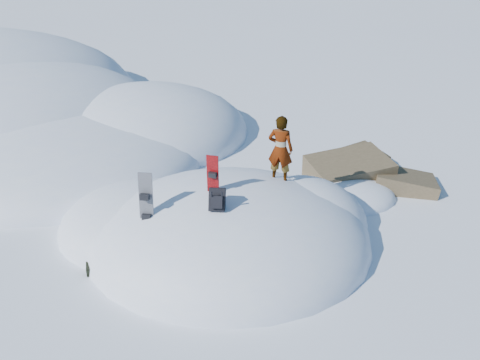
{
  "coord_description": "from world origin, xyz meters",
  "views": [
    {
      "loc": [
        0.37,
        -9.71,
        6.57
      ],
      "look_at": [
        0.27,
        0.3,
        1.57
      ],
      "focal_mm": 35.0,
      "sensor_mm": 36.0,
      "label": 1
    }
  ],
  "objects_px": {
    "snowboard_red": "(213,185)",
    "backpack": "(217,200)",
    "snowboard_dark": "(146,208)",
    "person": "(280,149)"
  },
  "relations": [
    {
      "from": "backpack",
      "to": "person",
      "type": "xyz_separation_m",
      "value": [
        1.47,
        1.74,
        0.46
      ]
    },
    {
      "from": "person",
      "to": "backpack",
      "type": "bearing_deg",
      "value": 68.38
    },
    {
      "from": "snowboard_dark",
      "to": "person",
      "type": "distance_m",
      "value": 3.56
    },
    {
      "from": "snowboard_red",
      "to": "backpack",
      "type": "bearing_deg",
      "value": -63.63
    },
    {
      "from": "backpack",
      "to": "person",
      "type": "height_order",
      "value": "person"
    },
    {
      "from": "snowboard_red",
      "to": "person",
      "type": "relative_size",
      "value": 0.87
    },
    {
      "from": "backpack",
      "to": "person",
      "type": "relative_size",
      "value": 0.34
    },
    {
      "from": "snowboard_red",
      "to": "backpack",
      "type": "relative_size",
      "value": 2.54
    },
    {
      "from": "snowboard_dark",
      "to": "backpack",
      "type": "xyz_separation_m",
      "value": [
        1.57,
        -0.01,
        0.23
      ]
    },
    {
      "from": "snowboard_dark",
      "to": "backpack",
      "type": "height_order",
      "value": "snowboard_dark"
    }
  ]
}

